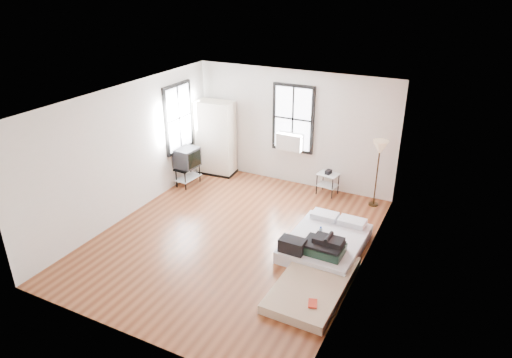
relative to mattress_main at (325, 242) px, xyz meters
The scene contains 8 objects.
ground 1.80m from the mattress_main, 166.20° to the right, with size 6.00×6.00×0.00m, color #592B17.
room_shell 2.19m from the mattress_main, behind, with size 5.02×6.02×2.80m.
mattress_main is the anchor object (origin of this frame).
mattress_bare 1.05m from the mattress_main, 79.87° to the right, with size 1.09×2.02×0.43m.
wardrobe 4.40m from the mattress_main, 149.10° to the left, with size 1.00×0.63×1.91m.
side_table 2.41m from the mattress_main, 107.38° to the left, with size 0.52×0.44×0.61m.
floor_lamp 2.53m from the mattress_main, 79.66° to the left, with size 0.33×0.33×1.54m.
tv_stand 4.19m from the mattress_main, 162.28° to the left, with size 0.52×0.70×0.95m.
Camera 1 is at (3.87, -6.74, 4.81)m, focal length 32.00 mm.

